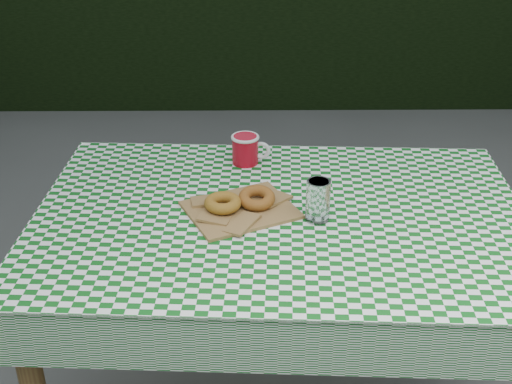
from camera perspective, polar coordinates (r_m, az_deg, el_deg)
table at (r=2.02m, az=1.88°, el=-11.26°), size 1.34×0.93×0.75m
tablecloth at (r=1.80m, az=2.06°, el=-1.94°), size 1.36×0.95×0.01m
paper_bag at (r=1.81m, az=-1.32°, el=-1.44°), size 0.34×0.32×0.01m
bagel_front at (r=1.79m, az=-2.83°, el=-0.93°), size 0.12×0.12×0.03m
bagel_back at (r=1.81m, az=0.07°, el=-0.50°), size 0.10×0.10×0.03m
coffee_mug at (r=2.06m, az=-0.92°, el=3.62°), size 0.18×0.18×0.09m
drinking_glass at (r=1.75m, az=5.27°, el=-0.73°), size 0.07×0.07×0.11m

